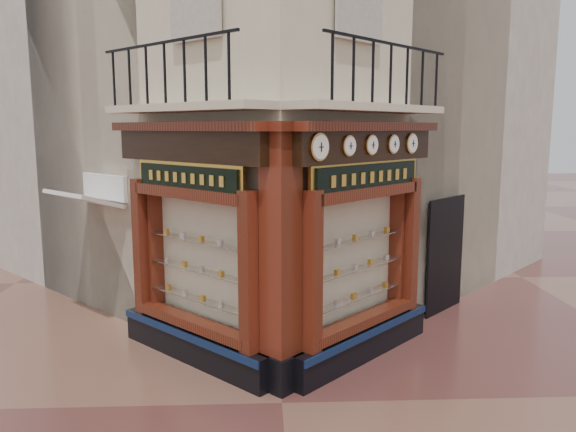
{
  "coord_description": "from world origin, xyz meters",
  "views": [
    {
      "loc": [
        -0.24,
        -7.49,
        3.89
      ],
      "look_at": [
        0.17,
        2.0,
        2.39
      ],
      "focal_mm": 35.0,
      "sensor_mm": 36.0,
      "label": 1
    }
  ],
  "objects": [
    {
      "name": "neighbour_left",
      "position": [
        -2.47,
        8.63,
        5.5
      ],
      "size": [
        11.31,
        11.31,
        11.0
      ],
      "primitive_type": "cube",
      "rotation": [
        0.0,
        0.0,
        0.79
      ],
      "color": "beige",
      "rests_on": "ground"
    },
    {
      "name": "neighbour_right",
      "position": [
        2.47,
        8.63,
        5.5
      ],
      "size": [
        11.31,
        11.31,
        11.0
      ],
      "primitive_type": "cube",
      "rotation": [
        0.0,
        0.0,
        0.79
      ],
      "color": "beige",
      "rests_on": "ground"
    },
    {
      "name": "shopfront_right",
      "position": [
        1.41,
        1.57,
        1.98
      ],
      "size": [
        2.86,
        2.86,
        3.98
      ],
      "rotation": [
        0.0,
        0.0,
        0.79
      ],
      "color": "black",
      "rests_on": "ground"
    },
    {
      "name": "balcony",
      "position": [
        0.0,
        1.49,
        4.22
      ],
      "size": [
        5.94,
        2.97,
        1.03
      ],
      "color": "beige",
      "rests_on": "ground"
    },
    {
      "name": "clock_b",
      "position": [
        1.05,
        0.94,
        3.62
      ],
      "size": [
        0.26,
        0.26,
        0.32
      ],
      "rotation": [
        0.0,
        0.0,
        0.79
      ],
      "color": "#B7823D",
      "rests_on": "ground"
    },
    {
      "name": "main_building",
      "position": [
        0.0,
        6.16,
        6.0
      ],
      "size": [
        11.31,
        11.31,
        12.0
      ],
      "primitive_type": "cube",
      "rotation": [
        0.0,
        0.0,
        0.79
      ],
      "color": "beige",
      "rests_on": "ground"
    },
    {
      "name": "clock_c",
      "position": [
        1.47,
        1.37,
        3.62
      ],
      "size": [
        0.26,
        0.26,
        0.32
      ],
      "rotation": [
        0.0,
        0.0,
        0.79
      ],
      "color": "#B7823D",
      "rests_on": "ground"
    },
    {
      "name": "signboard_left",
      "position": [
        -1.46,
        1.51,
        3.1
      ],
      "size": [
        1.91,
        1.91,
        0.51
      ],
      "rotation": [
        0.0,
        0.0,
        2.36
      ],
      "color": "gold",
      "rests_on": "ground"
    },
    {
      "name": "shopfront_left",
      "position": [
        -1.41,
        1.57,
        1.98
      ],
      "size": [
        2.86,
        2.86,
        3.98
      ],
      "rotation": [
        0.0,
        0.0,
        2.36
      ],
      "color": "black",
      "rests_on": "ground"
    },
    {
      "name": "clock_a",
      "position": [
        0.55,
        0.45,
        3.62
      ],
      "size": [
        0.32,
        0.32,
        0.4
      ],
      "rotation": [
        0.0,
        0.0,
        0.79
      ],
      "color": "#B7823D",
      "rests_on": "ground"
    },
    {
      "name": "clock_d",
      "position": [
        1.92,
        1.82,
        3.62
      ],
      "size": [
        0.26,
        0.26,
        0.32
      ],
      "rotation": [
        0.0,
        0.0,
        0.79
      ],
      "color": "#B7823D",
      "rests_on": "ground"
    },
    {
      "name": "corner_pilaster",
      "position": [
        0.0,
        0.5,
        1.95
      ],
      "size": [
        0.85,
        0.85,
        3.98
      ],
      "rotation": [
        0.0,
        0.0,
        0.79
      ],
      "color": "black",
      "rests_on": "ground"
    },
    {
      "name": "ground",
      "position": [
        0.0,
        0.0,
        0.0
      ],
      "size": [
        80.0,
        80.0,
        0.0
      ],
      "primitive_type": "plane",
      "color": "#532B27",
      "rests_on": "ground"
    },
    {
      "name": "awning",
      "position": [
        -3.76,
        3.55,
        0.0
      ],
      "size": [
        1.76,
        1.76,
        0.36
      ],
      "primitive_type": null,
      "rotation": [
        0.3,
        0.0,
        2.36
      ],
      "color": "silver",
      "rests_on": "ground"
    },
    {
      "name": "signboard_right",
      "position": [
        1.46,
        1.51,
        3.1
      ],
      "size": [
        2.11,
        2.11,
        0.57
      ],
      "rotation": [
        0.0,
        0.0,
        0.79
      ],
      "color": "gold",
      "rests_on": "ground"
    },
    {
      "name": "clock_e",
      "position": [
        2.34,
        2.24,
        3.62
      ],
      "size": [
        0.29,
        0.29,
        0.35
      ],
      "rotation": [
        0.0,
        0.0,
        0.79
      ],
      "color": "#B7823D",
      "rests_on": "ground"
    }
  ]
}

